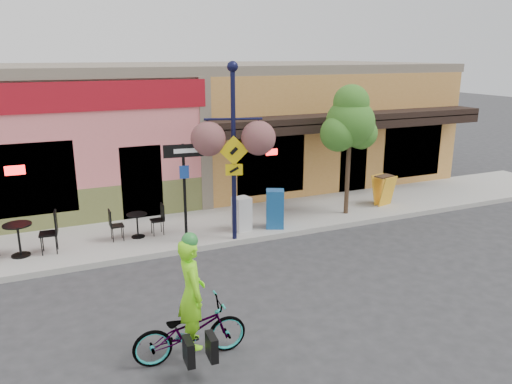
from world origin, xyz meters
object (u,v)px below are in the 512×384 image
building (197,124)px  street_tree (349,150)px  bicycle (190,331)px  newspaper_box_blue (275,209)px  cyclist_rider (192,307)px  lamp_post (234,154)px  newspaper_box_grey (242,214)px  one_way_sign (185,194)px

building → street_tree: bearing=-66.1°
bicycle → newspaper_box_blue: (3.90, 4.86, 0.19)m
cyclist_rider → lamp_post: bearing=-26.2°
cyclist_rider → building: bearing=-15.1°
building → bicycle: 12.06m
bicycle → lamp_post: lamp_post is taller
street_tree → newspaper_box_grey: bearing=-177.9°
lamp_post → newspaper_box_grey: 1.93m
bicycle → street_tree: bearing=-48.7°
cyclist_rider → newspaper_box_grey: (2.91, 5.02, -0.30)m
bicycle → newspaper_box_blue: bearing=-36.0°
lamp_post → newspaper_box_blue: 2.24m
one_way_sign → street_tree: 5.21m
lamp_post → newspaper_box_blue: size_ratio=4.22×
lamp_post → one_way_sign: lamp_post is taller
street_tree → building: bearing=113.9°
bicycle → lamp_post: 5.51m
building → street_tree: (2.74, -6.20, -0.14)m
building → newspaper_box_blue: building is taller
newspaper_box_blue → newspaper_box_grey: newspaper_box_blue is taller
building → newspaper_box_grey: 6.57m
lamp_post → one_way_sign: 1.61m
bicycle → newspaper_box_grey: size_ratio=2.02×
lamp_post → one_way_sign: size_ratio=1.77×
newspaper_box_grey → street_tree: bearing=-8.8°
lamp_post → street_tree: 3.98m
building → newspaper_box_blue: 6.67m
newspaper_box_blue → street_tree: size_ratio=0.28×
building → bicycle: (-3.71, -11.34, -1.75)m
one_way_sign → cyclist_rider: bearing=-97.7°
cyclist_rider → newspaper_box_blue: (3.85, 4.86, -0.23)m
lamp_post → one_way_sign: bearing=-173.6°
building → bicycle: size_ratio=9.64×
cyclist_rider → newspaper_box_grey: size_ratio=1.96×
building → lamp_post: lamp_post is taller
newspaper_box_blue → bicycle: bearing=-104.1°
newspaper_box_grey → newspaper_box_blue: bearing=-20.6°
building → lamp_post: size_ratio=3.99×
cyclist_rider → street_tree: (6.40, 5.14, 1.19)m
cyclist_rider → one_way_sign: 4.93m
newspaper_box_grey → bicycle: bearing=-131.5°
cyclist_rider → lamp_post: (2.49, 4.49, 1.51)m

